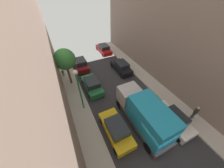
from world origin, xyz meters
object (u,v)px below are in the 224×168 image
object	(u,v)px
parked_car_right_3	(121,67)
street_tree_0	(65,59)
delivery_truck	(144,114)
parked_car_left_4	(92,85)
parked_car_left_3	(116,129)
pedestrian	(195,112)
parked_car_right_2	(173,119)
parked_car_left_5	(81,64)
parked_car_right_4	(104,49)
lamp_post	(78,85)
potted_plant_2	(63,73)

from	to	relation	value
parked_car_right_3	street_tree_0	xyz separation A→B (m)	(-7.65, 0.27, 3.06)
parked_car_right_3	delivery_truck	bearing A→B (deg)	-106.73
parked_car_left_4	delivery_truck	size ratio (longest dim) A/B	0.64
delivery_truck	parked_car_left_3	bearing A→B (deg)	174.39
parked_car_right_3	parked_car_left_3	bearing A→B (deg)	-121.78
parked_car_left_3	pedestrian	distance (m)	7.96
parked_car_left_4	parked_car_right_2	distance (m)	9.79
parked_car_left_5	parked_car_left_4	bearing A→B (deg)	-90.00
parked_car_right_4	lamp_post	distance (m)	13.92
parked_car_left_5	street_tree_0	world-z (taller)	street_tree_0
parked_car_left_4	pedestrian	distance (m)	11.62
lamp_post	potted_plant_2	bearing A→B (deg)	98.22
parked_car_left_4	parked_car_right_2	world-z (taller)	same
parked_car_left_3	lamp_post	size ratio (longest dim) A/B	0.83
parked_car_left_5	parked_car_right_3	bearing A→B (deg)	-33.10
parked_car_right_2	pedestrian	bearing A→B (deg)	-12.81
potted_plant_2	lamp_post	bearing A→B (deg)	-81.78
parked_car_right_4	street_tree_0	distance (m)	10.56
parked_car_left_4	lamp_post	size ratio (longest dim) A/B	0.83
delivery_truck	pedestrian	xyz separation A→B (m)	(5.00, -1.73, -0.71)
delivery_truck	pedestrian	bearing A→B (deg)	-19.05
parked_car_right_2	parked_car_right_4	xyz separation A→B (m)	(0.00, 17.06, 0.00)
parked_car_right_3	delivery_truck	xyz separation A→B (m)	(-2.70, -8.98, 1.07)
lamp_post	parked_car_right_3	bearing A→B (deg)	32.45
delivery_truck	pedestrian	world-z (taller)	delivery_truck
parked_car_left_5	parked_car_right_2	xyz separation A→B (m)	(5.40, -13.71, 0.00)
street_tree_0	potted_plant_2	size ratio (longest dim) A/B	6.31
parked_car_left_3	street_tree_0	distance (m)	9.75
parked_car_left_4	parked_car_right_3	world-z (taller)	same
parked_car_left_5	lamp_post	bearing A→B (deg)	-103.11
parked_car_left_5	lamp_post	xyz separation A→B (m)	(-1.90, -8.16, 2.80)
pedestrian	parked_car_right_3	bearing A→B (deg)	102.13
parked_car_left_4	lamp_post	xyz separation A→B (m)	(-1.90, -2.63, 2.80)
parked_car_left_4	parked_car_left_5	world-z (taller)	same
pedestrian	parked_car_right_2	bearing A→B (deg)	167.19
pedestrian	street_tree_0	bearing A→B (deg)	132.19
parked_car_left_5	street_tree_0	bearing A→B (deg)	-124.62
potted_plant_2	parked_car_right_4	bearing A→B (deg)	26.99
lamp_post	parked_car_left_4	bearing A→B (deg)	54.12
street_tree_0	parked_car_right_3	bearing A→B (deg)	-2.00
potted_plant_2	lamp_post	xyz separation A→B (m)	(1.05, -7.26, 2.94)
street_tree_0	potted_plant_2	xyz separation A→B (m)	(-0.70, 2.35, -3.20)
parked_car_left_3	parked_car_right_3	size ratio (longest dim) A/B	1.00
pedestrian	lamp_post	size ratio (longest dim) A/B	0.34
parked_car_left_3	parked_car_right_4	distance (m)	16.50
parked_car_left_3	lamp_post	distance (m)	5.30
parked_car_left_5	street_tree_0	xyz separation A→B (m)	(-2.25, -3.25, 3.06)
parked_car_left_5	delivery_truck	size ratio (longest dim) A/B	0.64
parked_car_left_3	potted_plant_2	world-z (taller)	parked_car_left_3
parked_car_right_4	parked_car_right_3	bearing A→B (deg)	-90.00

